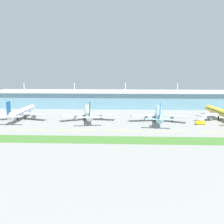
% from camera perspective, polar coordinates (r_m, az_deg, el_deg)
% --- Properties ---
extents(ground_plane, '(600.00, 600.00, 0.00)m').
position_cam_1_polar(ground_plane, '(194.44, 2.93, -3.81)').
color(ground_plane, gray).
extents(terminal_building, '(288.00, 34.00, 28.21)m').
position_cam_1_polar(terminal_building, '(299.67, 2.85, 2.75)').
color(terminal_building, '#6693A8').
rests_on(terminal_building, ground).
extents(airliner_nearest, '(48.80, 62.11, 18.90)m').
position_cam_1_polar(airliner_nearest, '(245.49, -18.64, 0.01)').
color(airliner_nearest, white).
rests_on(airliner_nearest, ground).
extents(airliner_near_middle, '(48.08, 64.57, 18.90)m').
position_cam_1_polar(airliner_near_middle, '(231.09, -5.03, -0.09)').
color(airliner_near_middle, silver).
rests_on(airliner_near_middle, ground).
extents(airliner_far_middle, '(48.50, 70.73, 18.90)m').
position_cam_1_polar(airliner_far_middle, '(228.16, 9.97, -0.32)').
color(airliner_far_middle, '#9ED1EA').
rests_on(airliner_far_middle, ground).
extents(airliner_farthest, '(48.49, 62.72, 18.90)m').
position_cam_1_polar(airliner_farthest, '(248.76, 22.26, -0.08)').
color(airliner_farthest, yellow).
rests_on(airliner_farthest, ground).
extents(taxiway_stripe_west, '(28.00, 0.70, 0.04)m').
position_cam_1_polar(taxiway_stripe_west, '(203.83, -17.49, -3.61)').
color(taxiway_stripe_west, yellow).
rests_on(taxiway_stripe_west, ground).
extents(taxiway_stripe_mid_west, '(28.00, 0.70, 0.04)m').
position_cam_1_polar(taxiway_stripe_mid_west, '(194.84, -8.04, -3.86)').
color(taxiway_stripe_mid_west, yellow).
rests_on(taxiway_stripe_mid_west, ground).
extents(taxiway_stripe_centre, '(28.00, 0.70, 0.04)m').
position_cam_1_polar(taxiway_stripe_centre, '(191.55, 2.04, -4.00)').
color(taxiway_stripe_centre, yellow).
rests_on(taxiway_stripe_centre, ground).
extents(taxiway_stripe_mid_east, '(28.00, 0.70, 0.04)m').
position_cam_1_polar(taxiway_stripe_mid_east, '(194.24, 12.14, -4.02)').
color(taxiway_stripe_mid_east, yellow).
rests_on(taxiway_stripe_mid_east, ground).
extents(taxiway_stripe_east, '(28.00, 0.70, 0.04)m').
position_cam_1_polar(taxiway_stripe_east, '(202.68, 21.68, -3.92)').
color(taxiway_stripe_east, yellow).
rests_on(taxiway_stripe_east, ground).
extents(grass_verge, '(300.00, 18.00, 0.10)m').
position_cam_1_polar(grass_verge, '(167.35, 2.98, -5.97)').
color(grass_verge, '#477A33').
rests_on(grass_verge, ground).
extents(fuel_truck, '(7.26, 2.83, 4.95)m').
position_cam_1_polar(fuel_truck, '(222.31, 18.28, -2.01)').
color(fuel_truck, gold).
rests_on(fuel_truck, ground).
extents(baggage_cart, '(3.95, 3.65, 2.48)m').
position_cam_1_polar(baggage_cart, '(224.55, 17.81, -2.13)').
color(baggage_cart, silver).
rests_on(baggage_cart, ground).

